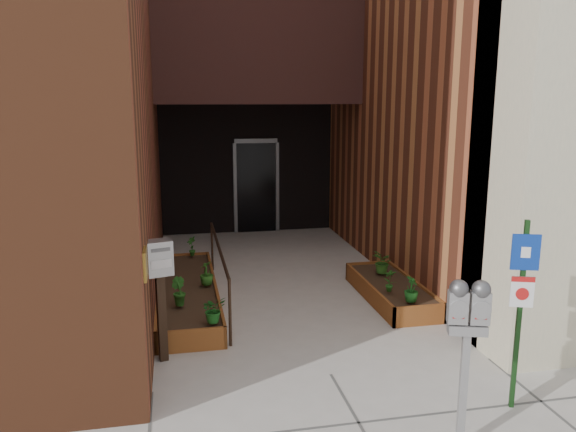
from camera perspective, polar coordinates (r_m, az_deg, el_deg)
ground at (r=6.71m, az=4.37°, el=-15.77°), size 80.00×80.00×0.00m
architecture at (r=12.83m, az=-5.03°, el=20.20°), size 20.00×14.60×10.00m
planter_left at (r=8.92m, az=-10.19°, el=-7.82°), size 0.90×3.60×0.30m
planter_right at (r=9.06m, az=10.42°, el=-7.52°), size 0.80×2.20×0.30m
handrail at (r=8.71m, az=-7.03°, el=-3.97°), size 0.04×3.34×0.90m
parking_meter at (r=5.17m, az=17.81°, el=-10.01°), size 0.37×0.22×1.59m
sign_post at (r=6.02m, az=22.62°, el=-7.46°), size 0.26×0.11×1.97m
payment_dropbox at (r=6.79m, az=-12.90°, el=-5.84°), size 0.34×0.29×1.50m
shrub_left_a at (r=7.31m, az=-7.58°, el=-9.39°), size 0.40×0.40×0.34m
shrub_left_b at (r=7.96m, az=-11.08°, el=-7.53°), size 0.30×0.30×0.39m
shrub_left_c at (r=8.73m, az=-8.28°, el=-5.74°), size 0.29×0.29×0.37m
shrub_left_d at (r=10.35m, az=-9.75°, el=-3.03°), size 0.26×0.26×0.36m
shrub_right_a at (r=8.14m, az=12.41°, el=-7.26°), size 0.28×0.28×0.36m
shrub_right_b at (r=8.48m, az=10.30°, el=-6.44°), size 0.19×0.19×0.35m
shrub_right_c at (r=9.32m, az=9.60°, el=-4.64°), size 0.36×0.36×0.38m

